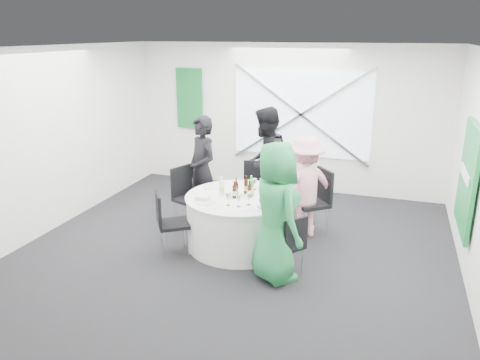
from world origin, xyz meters
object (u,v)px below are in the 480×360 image
(chair_back_right, at_px, (317,197))
(chair_front_left, at_px, (167,219))
(person_man_back_left, at_px, (202,170))
(green_water_bottle, at_px, (251,188))
(person_woman_pink, at_px, (305,187))
(banquet_table, at_px, (240,221))
(chair_back_left, at_px, (187,192))
(person_woman_green, at_px, (276,212))
(chair_front_right, at_px, (290,242))
(person_man_back, at_px, (265,162))
(clear_water_bottle, at_px, (222,188))
(chair_back, at_px, (254,185))

(chair_back_right, distance_m, chair_front_left, 2.29)
(person_man_back_left, bearing_deg, green_water_bottle, 7.03)
(person_man_back_left, relative_size, person_woman_pink, 1.12)
(banquet_table, distance_m, chair_back_right, 1.27)
(chair_back_right, xyz_separation_m, green_water_bottle, (-0.83, -0.71, 0.28))
(chair_front_left, bearing_deg, person_man_back_left, -33.92)
(banquet_table, xyz_separation_m, green_water_bottle, (0.14, 0.07, 0.50))
(person_man_back_left, distance_m, green_water_bottle, 1.18)
(green_water_bottle, bearing_deg, chair_back_right, 40.82)
(chair_back_left, bearing_deg, person_woman_green, -101.91)
(person_woman_pink, bearing_deg, chair_back_left, -31.45)
(banquet_table, distance_m, person_woman_pink, 1.10)
(chair_front_right, xyz_separation_m, person_woman_green, (-0.17, -0.09, 0.41))
(chair_front_left, distance_m, person_man_back, 2.09)
(person_woman_green, bearing_deg, chair_back_left, 12.67)
(chair_back_right, bearing_deg, green_water_bottle, -88.13)
(person_man_back, bearing_deg, chair_back_right, 63.17)
(banquet_table, xyz_separation_m, chair_front_left, (-0.86, -0.58, 0.15))
(chair_back_left, relative_size, person_man_back, 0.53)
(chair_back_right, xyz_separation_m, chair_front_left, (-1.83, -1.37, -0.07))
(person_man_back, bearing_deg, chair_front_right, 24.67)
(chair_back_right, relative_size, green_water_bottle, 3.40)
(person_woman_green, bearing_deg, clear_water_bottle, 10.83)
(chair_front_right, relative_size, chair_front_left, 0.91)
(person_man_back, relative_size, person_woman_pink, 1.18)
(green_water_bottle, bearing_deg, clear_water_bottle, -162.58)
(clear_water_bottle, bearing_deg, green_water_bottle, 17.42)
(clear_water_bottle, bearing_deg, person_woman_green, -35.77)
(chair_back_left, xyz_separation_m, chair_front_right, (1.91, -1.08, -0.09))
(person_woman_green, bearing_deg, chair_back, -19.46)
(person_man_back, bearing_deg, chair_back_left, -49.57)
(chair_front_left, distance_m, clear_water_bottle, 0.87)
(banquet_table, xyz_separation_m, clear_water_bottle, (-0.26, -0.06, 0.49))
(chair_back_right, bearing_deg, clear_water_bottle, -94.58)
(person_man_back, bearing_deg, person_man_back_left, -55.12)
(green_water_bottle, height_order, clear_water_bottle, green_water_bottle)
(chair_back, relative_size, person_woman_green, 0.53)
(chair_back_left, relative_size, chair_front_right, 1.18)
(banquet_table, relative_size, person_woman_green, 0.88)
(person_man_back, bearing_deg, person_woman_green, 19.54)
(chair_front_left, bearing_deg, person_woman_green, -130.27)
(person_woman_green, relative_size, green_water_bottle, 5.93)
(chair_back, distance_m, chair_front_right, 2.09)
(green_water_bottle, bearing_deg, chair_back, 104.35)
(banquet_table, distance_m, chair_front_left, 1.05)
(person_man_back_left, xyz_separation_m, person_man_back, (0.88, 0.60, 0.05))
(chair_front_left, xyz_separation_m, person_man_back_left, (-0.00, 1.26, 0.34))
(chair_back_right, distance_m, person_man_back_left, 1.86)
(chair_back, xyz_separation_m, chair_back_right, (1.10, -0.37, 0.05))
(person_woman_pink, bearing_deg, chair_front_left, -2.27)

